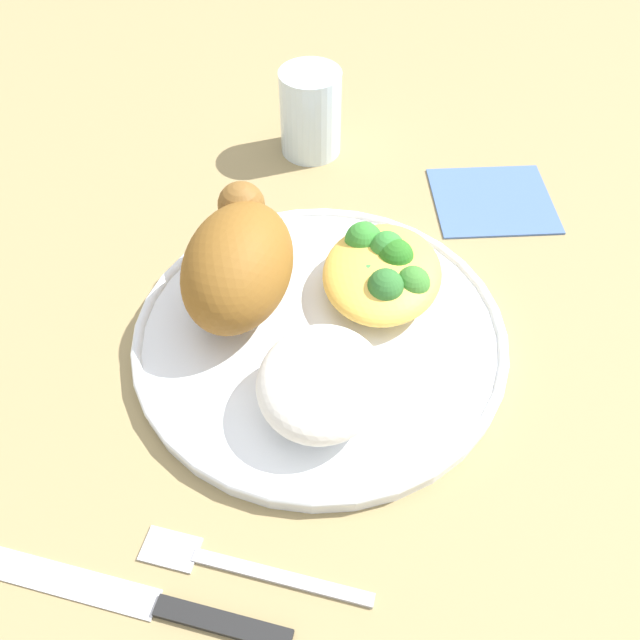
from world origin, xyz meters
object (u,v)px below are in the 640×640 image
object	(u,v)px
water_glass	(311,113)
napkin	(493,199)
plate	(320,335)
knife	(158,605)
roasted_chicken	(238,263)
fork	(241,566)
rice_pile	(321,382)
mac_cheese_with_broccoli	(384,270)

from	to	relation	value
water_glass	napkin	distance (m)	0.19
plate	knife	distance (m)	0.22
napkin	roasted_chicken	bearing A→B (deg)	135.53
knife	fork	bearing A→B (deg)	-50.39
roasted_chicken	fork	size ratio (longest dim) A/B	0.87
roasted_chicken	fork	world-z (taller)	roasted_chicken
rice_pile	knife	distance (m)	0.16
roasted_chicken	mac_cheese_with_broccoli	xyz separation A→B (m)	(0.04, -0.10, -0.02)
napkin	plate	bearing A→B (deg)	149.54
roasted_chicken	knife	xyz separation A→B (m)	(-0.22, -0.02, -0.05)
rice_pile	knife	xyz separation A→B (m)	(-0.15, 0.06, -0.03)
roasted_chicken	water_glass	distance (m)	0.22
roasted_chicken	knife	distance (m)	0.23
water_glass	fork	bearing A→B (deg)	-171.83
plate	mac_cheese_with_broccoli	xyz separation A→B (m)	(0.05, -0.04, 0.03)
water_glass	plate	bearing A→B (deg)	-164.55
roasted_chicken	mac_cheese_with_broccoli	distance (m)	0.11
rice_pile	knife	world-z (taller)	rice_pile
plate	water_glass	size ratio (longest dim) A/B	3.38
roasted_chicken	rice_pile	xyz separation A→B (m)	(-0.08, -0.08, -0.02)
plate	napkin	xyz separation A→B (m)	(0.20, -0.12, -0.01)
plate	roasted_chicken	size ratio (longest dim) A/B	2.27
rice_pile	napkin	size ratio (longest dim) A/B	0.87
napkin	rice_pile	bearing A→B (deg)	158.85
plate	rice_pile	xyz separation A→B (m)	(-0.06, -0.02, 0.03)
rice_pile	knife	size ratio (longest dim) A/B	0.49
mac_cheese_with_broccoli	napkin	xyz separation A→B (m)	(0.14, -0.08, -0.03)
napkin	water_glass	bearing A→B (deg)	77.78
mac_cheese_with_broccoli	napkin	size ratio (longest dim) A/B	1.00
mac_cheese_with_broccoli	fork	bearing A→B (deg)	169.43
fork	water_glass	world-z (taller)	water_glass
mac_cheese_with_broccoli	knife	distance (m)	0.28
napkin	mac_cheese_with_broccoli	bearing A→B (deg)	151.41
rice_pile	plate	bearing A→B (deg)	14.06
plate	roasted_chicken	xyz separation A→B (m)	(0.01, 0.06, 0.05)
knife	water_glass	bearing A→B (deg)	2.66
roasted_chicken	rice_pile	distance (m)	0.11
roasted_chicken	knife	size ratio (longest dim) A/B	0.65
mac_cheese_with_broccoli	roasted_chicken	bearing A→B (deg)	111.06
rice_pile	mac_cheese_with_broccoli	bearing A→B (deg)	-10.67
mac_cheese_with_broccoli	knife	xyz separation A→B (m)	(-0.26, 0.08, -0.03)
rice_pile	water_glass	bearing A→B (deg)	15.16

